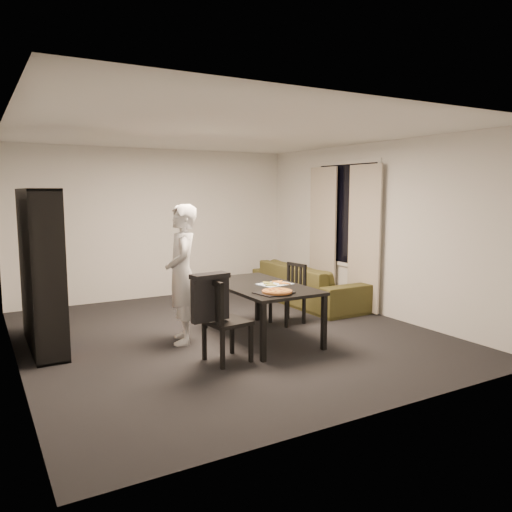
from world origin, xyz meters
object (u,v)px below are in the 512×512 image
chair_left (220,315)px  person (182,274)px  bookshelf (41,269)px  baking_tray (274,293)px  sofa (309,284)px  dining_table (260,289)px  pepperoni_pizza (277,291)px  chair_right (291,289)px

chair_left → person: 0.98m
bookshelf → baking_tray: bookshelf is taller
sofa → person: bearing=110.8°
bookshelf → dining_table: size_ratio=1.14×
dining_table → baking_tray: 0.56m
bookshelf → chair_left: 2.27m
dining_table → baking_tray: baking_tray is taller
pepperoni_pizza → person: bearing=131.8°
person → sofa: (2.64, 1.00, -0.52)m
pepperoni_pizza → chair_left: bearing=-179.2°
dining_table → pepperoni_pizza: pepperoni_pizza is taller
bookshelf → pepperoni_pizza: bookshelf is taller
person → sofa: person is taller
bookshelf → dining_table: (2.44, -0.96, -0.32)m
chair_left → chair_right: (1.62, 1.03, -0.05)m
bookshelf → sofa: bearing=5.1°
dining_table → sofa: dining_table is taller
bookshelf → pepperoni_pizza: size_ratio=5.43×
dining_table → pepperoni_pizza: 0.59m
person → pepperoni_pizza: bearing=60.0°
dining_table → chair_left: chair_left is taller
dining_table → chair_right: chair_right is taller
dining_table → sofa: 2.20m
bookshelf → sofa: 4.23m
baking_tray → sofa: bearing=45.4°
bookshelf → chair_left: (1.60, -1.55, -0.42)m
baking_tray → sofa: 2.66m
bookshelf → sofa: bookshelf is taller
bookshelf → person: size_ratio=1.11×
dining_table → chair_right: bearing=29.9°
chair_left → pepperoni_pizza: 0.76m
baking_tray → bookshelf: bearing=147.0°
sofa → chair_right: bearing=133.3°
sofa → chair_left: bearing=126.9°
dining_table → chair_left: (-0.84, -0.58, -0.10)m
chair_right → chair_left: bearing=-66.6°
dining_table → chair_left: size_ratio=1.79×
pepperoni_pizza → chair_right: bearing=49.1°
baking_tray → pepperoni_pizza: bearing=-54.7°
chair_left → sofa: chair_left is taller
bookshelf → person: (1.53, -0.63, -0.09)m
chair_right → person: (-1.70, -0.12, 0.37)m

